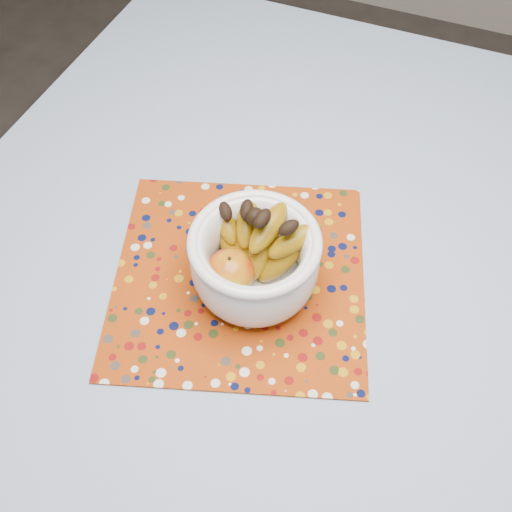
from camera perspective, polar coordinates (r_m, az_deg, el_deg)
name	(u,v)px	position (r m, az deg, el deg)	size (l,w,h in m)	color
table	(322,286)	(1.05, 6.26, -2.82)	(1.20, 1.20, 0.75)	brown
tablecloth	(326,258)	(0.98, 6.68, -0.21)	(1.32, 1.32, 0.01)	#627FA4
placemat	(240,276)	(0.95, -1.58, -1.94)	(0.39, 0.39, 0.00)	#8C2F07
fruit_bowl	(255,253)	(0.89, -0.14, 0.29)	(0.24, 0.20, 0.16)	white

